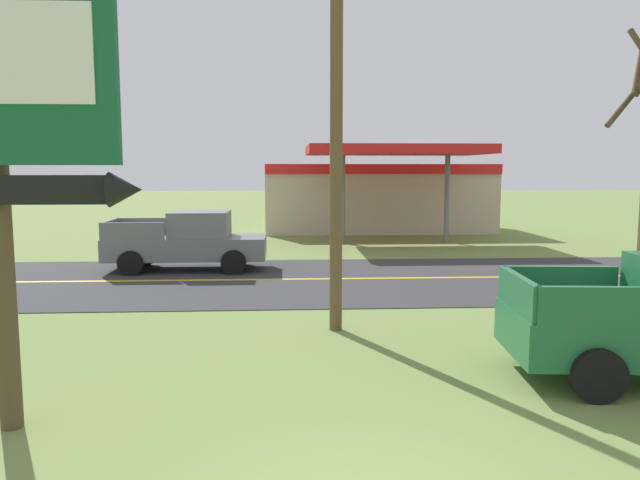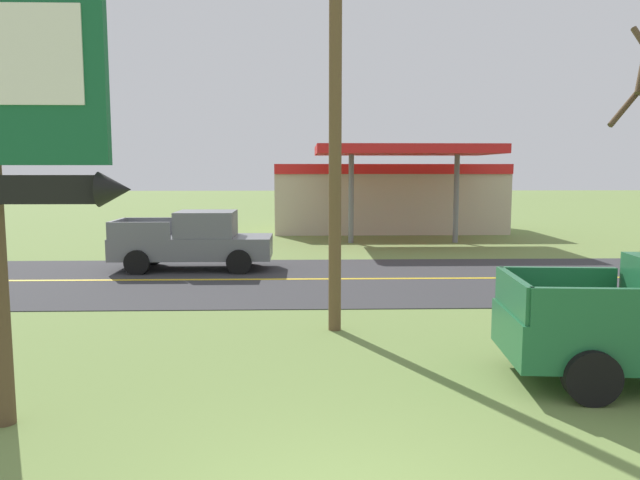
% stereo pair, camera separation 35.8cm
% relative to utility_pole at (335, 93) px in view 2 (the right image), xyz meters
% --- Properties ---
extents(road_asphalt, '(140.00, 8.00, 0.02)m').
position_rel_utility_pole_xyz_m(road_asphalt, '(-0.28, 5.82, -4.86)').
color(road_asphalt, '#333335').
rests_on(road_asphalt, ground).
extents(road_centre_line, '(126.00, 0.20, 0.01)m').
position_rel_utility_pole_xyz_m(road_centre_line, '(-0.28, 5.82, -4.85)').
color(road_centre_line, gold).
rests_on(road_centre_line, road_asphalt).
extents(utility_pole, '(1.92, 0.26, 9.13)m').
position_rel_utility_pole_xyz_m(utility_pole, '(0.00, 0.00, 0.00)').
color(utility_pole, brown).
rests_on(utility_pole, ground).
extents(gas_station, '(12.00, 11.50, 4.40)m').
position_rel_utility_pole_xyz_m(gas_station, '(3.96, 20.77, -2.93)').
color(gas_station, beige).
rests_on(gas_station, ground).
extents(pickup_grey_on_road, '(5.20, 2.24, 1.96)m').
position_rel_utility_pole_xyz_m(pickup_grey_on_road, '(-4.24, 7.82, -3.91)').
color(pickup_grey_on_road, slate).
rests_on(pickup_grey_on_road, ground).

